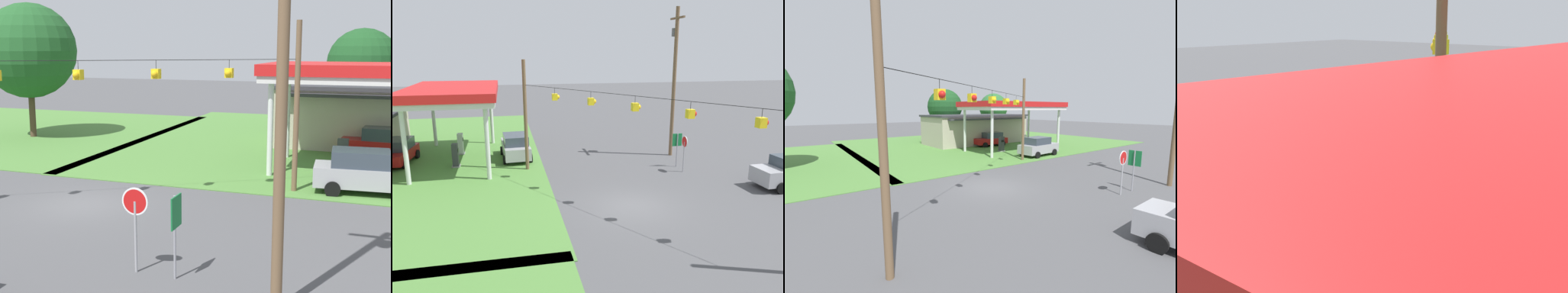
% 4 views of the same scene
% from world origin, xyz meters
% --- Properties ---
extents(ground_plane, '(160.00, 160.00, 0.00)m').
position_xyz_m(ground_plane, '(0.00, 0.00, 0.00)').
color(ground_plane, '#4C4C4F').
extents(grass_verge_station_corner, '(36.00, 28.00, 0.04)m').
position_xyz_m(grass_verge_station_corner, '(13.20, 17.86, 0.02)').
color(grass_verge_station_corner, '#4C7F38').
rests_on(grass_verge_station_corner, ground).
extents(gas_station_canopy, '(11.61, 6.21, 5.54)m').
position_xyz_m(gas_station_canopy, '(11.20, 9.92, 5.04)').
color(gas_station_canopy, silver).
rests_on(gas_station_canopy, ground).
extents(gas_station_store, '(14.12, 6.93, 3.99)m').
position_xyz_m(gas_station_store, '(11.56, 17.84, 2.01)').
color(gas_station_store, '#B2A893').
rests_on(gas_station_store, ground).
extents(fuel_pump_near, '(0.71, 0.56, 1.70)m').
position_xyz_m(fuel_pump_near, '(9.43, 9.92, 0.81)').
color(fuel_pump_near, gray).
rests_on(fuel_pump_near, ground).
extents(fuel_pump_far, '(0.71, 0.56, 1.70)m').
position_xyz_m(fuel_pump_far, '(12.98, 9.92, 0.81)').
color(fuel_pump_far, gray).
rests_on(fuel_pump_far, ground).
extents(car_at_pumps_front, '(4.59, 2.35, 1.93)m').
position_xyz_m(car_at_pumps_front, '(10.71, 5.69, 0.99)').
color(car_at_pumps_front, '#9E9EA3').
rests_on(car_at_pumps_front, ground).
extents(car_at_pumps_rear, '(4.51, 2.40, 1.79)m').
position_xyz_m(car_at_pumps_rear, '(11.26, 14.14, 0.92)').
color(car_at_pumps_rear, '#AD1414').
rests_on(car_at_pumps_rear, ground).
extents(stop_sign_roadside, '(0.80, 0.08, 2.50)m').
position_xyz_m(stop_sign_roadside, '(4.97, -5.34, 1.81)').
color(stop_sign_roadside, '#99999E').
rests_on(stop_sign_roadside, ground).
extents(route_sign, '(0.10, 0.70, 2.40)m').
position_xyz_m(route_sign, '(6.23, -5.41, 1.71)').
color(route_sign, gray).
rests_on(route_sign, ground).
extents(signal_span_gantry, '(15.76, 10.24, 7.49)m').
position_xyz_m(signal_span_gantry, '(-0.00, -0.02, 4.18)').
color(signal_span_gantry, brown).
rests_on(signal_span_gantry, ground).
extents(tree_behind_station, '(5.19, 5.19, 7.70)m').
position_xyz_m(tree_behind_station, '(9.57, 23.09, 5.09)').
color(tree_behind_station, '#4C3828').
rests_on(tree_behind_station, ground).
extents(tree_far_back, '(4.90, 4.90, 7.43)m').
position_xyz_m(tree_far_back, '(19.38, 23.57, 4.96)').
color(tree_far_back, '#4C3828').
rests_on(tree_far_back, ground).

